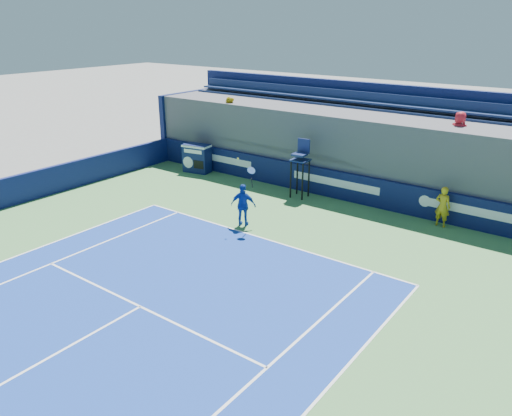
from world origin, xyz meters
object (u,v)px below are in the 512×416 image
Objects in this scene: ball_person at (443,206)px; tennis_player at (243,205)px; umpire_chair at (301,162)px; match_clock at (197,157)px.

tennis_player is (-5.81, -4.28, 0.04)m from ball_person.
tennis_player reaches higher than umpire_chair.
tennis_player is (0.04, -3.93, -0.72)m from umpire_chair.
tennis_player is (6.07, -4.04, 0.07)m from match_clock.
umpire_chair is 3.99m from tennis_player.
ball_person is at bearing 1.15° from match_clock.
ball_person is 0.61× the size of umpire_chair.
tennis_player reaches higher than ball_person.
umpire_chair is at bearing -1.05° from match_clock.
umpire_chair reaches higher than match_clock.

